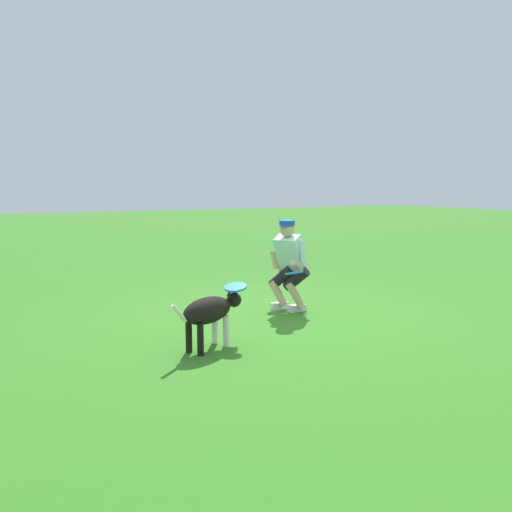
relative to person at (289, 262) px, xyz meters
name	(u,v)px	position (x,y,z in m)	size (l,w,h in m)	color
ground_plane	(275,313)	(0.25, 0.05, -0.70)	(60.00, 60.00, 0.00)	#377D23
person	(289,262)	(0.00, 0.00, 0.00)	(0.54, 0.71, 1.29)	silver
dog	(211,311)	(1.64, 1.10, -0.29)	(1.02, 0.55, 0.60)	black
frisbee_flying	(235,287)	(1.29, 1.00, -0.06)	(0.26, 0.26, 0.02)	#2182DE
frisbee_held	(294,273)	(0.13, 0.36, -0.09)	(0.25, 0.25, 0.02)	#2C87DC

